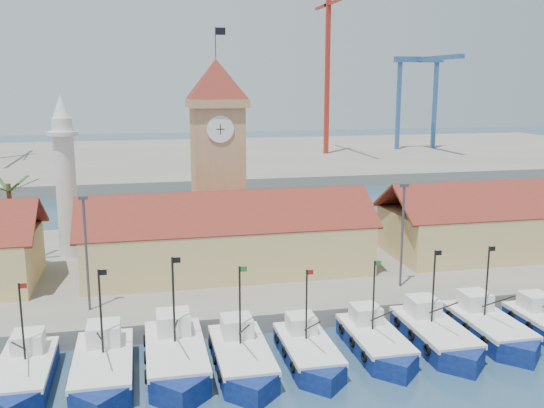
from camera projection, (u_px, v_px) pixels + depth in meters
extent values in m
plane|color=#1B364A|center=(273.00, 385.00, 38.58)|extent=(400.00, 400.00, 0.00)
cube|color=gray|center=(222.00, 265.00, 61.41)|extent=(140.00, 32.00, 1.50)
cube|color=gray|center=(173.00, 159.00, 143.68)|extent=(240.00, 80.00, 2.00)
cube|color=#0B115B|center=(25.00, 377.00, 38.59)|extent=(3.30, 7.47, 1.70)
cube|color=#0B115B|center=(14.00, 407.00, 35.02)|extent=(3.30, 3.30, 1.70)
cube|color=silver|center=(24.00, 365.00, 38.43)|extent=(3.37, 7.68, 0.33)
cube|color=silver|center=(28.00, 342.00, 40.06)|extent=(1.98, 2.07, 1.32)
cylinder|color=black|center=(22.00, 323.00, 38.35)|extent=(0.13, 0.13, 5.28)
cube|color=#A5140F|center=(23.00, 286.00, 37.92)|extent=(0.47, 0.02, 0.33)
cube|color=#0B115B|center=(104.00, 372.00, 39.20)|extent=(3.64, 8.23, 1.87)
cube|color=#0B115B|center=(100.00, 404.00, 35.26)|extent=(3.64, 3.64, 1.87)
cube|color=silver|center=(103.00, 358.00, 39.02)|extent=(3.71, 8.46, 0.36)
cube|color=silver|center=(104.00, 334.00, 40.82)|extent=(2.18, 2.29, 1.46)
cylinder|color=black|center=(101.00, 313.00, 38.94)|extent=(0.15, 0.15, 5.82)
cube|color=black|center=(103.00, 272.00, 38.46)|extent=(0.52, 0.02, 0.36)
cube|color=#0B115B|center=(176.00, 361.00, 40.68)|extent=(3.82, 8.64, 1.96)
cube|color=#0B115B|center=(181.00, 393.00, 36.54)|extent=(3.82, 3.82, 1.96)
cube|color=silver|center=(176.00, 347.00, 40.48)|extent=(3.90, 8.88, 0.38)
cube|color=silver|center=(173.00, 323.00, 42.38)|extent=(2.29, 2.40, 1.53)
cylinder|color=black|center=(174.00, 301.00, 40.40)|extent=(0.15, 0.15, 6.11)
cube|color=black|center=(176.00, 260.00, 39.90)|extent=(0.55, 0.02, 0.38)
cube|color=#0B115B|center=(242.00, 362.00, 40.70)|extent=(3.51, 7.94, 1.80)
cube|color=#0B115B|center=(253.00, 390.00, 36.90)|extent=(3.51, 3.51, 1.80)
cube|color=silver|center=(242.00, 349.00, 40.52)|extent=(3.58, 8.16, 0.35)
cube|color=silver|center=(237.00, 326.00, 42.26)|extent=(2.11, 2.21, 1.40)
cylinder|color=black|center=(240.00, 307.00, 40.44)|extent=(0.14, 0.14, 5.61)
cube|color=#197226|center=(243.00, 269.00, 39.98)|extent=(0.50, 0.02, 0.35)
cube|color=#0B115B|center=(308.00, 355.00, 41.78)|extent=(3.22, 7.29, 1.66)
cube|color=#0B115B|center=(323.00, 380.00, 38.29)|extent=(3.22, 3.22, 1.66)
cube|color=silver|center=(308.00, 344.00, 41.62)|extent=(3.29, 7.49, 0.32)
cube|color=silver|center=(301.00, 323.00, 43.22)|extent=(1.93, 2.02, 1.29)
cylinder|color=black|center=(306.00, 306.00, 41.55)|extent=(0.13, 0.13, 5.15)
cube|color=#A5140F|center=(310.00, 272.00, 41.13)|extent=(0.46, 0.02, 0.32)
cube|color=#0B115B|center=(374.00, 345.00, 43.35)|extent=(3.30, 7.46, 1.70)
cube|color=#0B115B|center=(396.00, 368.00, 39.78)|extent=(3.30, 3.30, 1.70)
cube|color=silver|center=(375.00, 334.00, 43.18)|extent=(3.36, 7.67, 0.33)
cube|color=silver|center=(366.00, 314.00, 44.82)|extent=(1.98, 2.07, 1.32)
cylinder|color=black|center=(374.00, 296.00, 43.11)|extent=(0.13, 0.13, 5.28)
cube|color=#197226|center=(378.00, 263.00, 42.68)|extent=(0.47, 0.02, 0.33)
cube|color=#0B115B|center=(434.00, 338.00, 44.43)|extent=(3.52, 7.96, 1.81)
cube|color=#0B115B|center=(462.00, 362.00, 40.62)|extent=(3.52, 3.52, 1.81)
cube|color=silver|center=(435.00, 326.00, 44.25)|extent=(3.59, 8.18, 0.35)
cube|color=silver|center=(423.00, 306.00, 45.99)|extent=(2.11, 2.21, 1.41)
cylinder|color=black|center=(433.00, 288.00, 44.17)|extent=(0.14, 0.14, 5.63)
cube|color=black|center=(439.00, 253.00, 43.71)|extent=(0.50, 0.02, 0.35)
cube|color=#0B115B|center=(487.00, 331.00, 45.73)|extent=(3.49, 7.89, 1.79)
cube|color=#0B115B|center=(519.00, 353.00, 41.96)|extent=(3.48, 3.48, 1.79)
cube|color=silver|center=(488.00, 320.00, 45.55)|extent=(3.56, 8.11, 0.35)
cube|color=silver|center=(475.00, 301.00, 47.28)|extent=(2.09, 2.19, 1.39)
cylinder|color=black|center=(487.00, 282.00, 45.48)|extent=(0.14, 0.14, 5.58)
cube|color=black|center=(492.00, 249.00, 45.02)|extent=(0.50, 0.02, 0.35)
cube|color=silver|center=(535.00, 302.00, 47.56)|extent=(1.93, 2.02, 1.28)
cube|color=tan|center=(227.00, 246.00, 56.98)|extent=(26.00, 10.00, 4.50)
cube|color=maroon|center=(231.00, 213.00, 53.85)|extent=(27.04, 5.13, 3.21)
cube|color=maroon|center=(223.00, 202.00, 58.64)|extent=(27.04, 5.13, 3.21)
cube|color=tan|center=(528.00, 229.00, 63.73)|extent=(30.00, 10.00, 4.50)
cube|color=maroon|center=(517.00, 190.00, 65.38)|extent=(31.20, 5.13, 3.21)
cube|color=tan|center=(218.00, 181.00, 61.69)|extent=(5.00, 5.00, 15.00)
cube|color=tan|center=(217.00, 103.00, 60.13)|extent=(5.80, 5.80, 0.80)
pyramid|color=maroon|center=(216.00, 79.00, 59.67)|extent=(5.80, 5.80, 4.00)
cylinder|color=white|center=(220.00, 129.00, 58.16)|extent=(2.60, 0.15, 2.60)
cube|color=black|center=(220.00, 129.00, 58.08)|extent=(0.08, 0.02, 1.00)
cube|color=black|center=(220.00, 129.00, 58.08)|extent=(0.80, 0.02, 0.08)
cylinder|color=#3F3F44|center=(215.00, 43.00, 58.98)|extent=(0.10, 0.10, 3.00)
cube|color=black|center=(220.00, 31.00, 58.87)|extent=(1.00, 0.03, 0.70)
cylinder|color=silver|center=(66.00, 188.00, 60.54)|extent=(2.00, 2.00, 14.00)
cylinder|color=silver|center=(63.00, 133.00, 59.45)|extent=(3.00, 3.00, 0.40)
cone|color=silver|center=(61.00, 107.00, 58.94)|extent=(1.80, 1.80, 2.40)
cylinder|color=brown|center=(12.00, 225.00, 58.16)|extent=(0.44, 0.44, 8.00)
cube|color=#24511B|center=(24.00, 185.00, 57.71)|extent=(2.80, 0.35, 1.18)
cube|color=#24511B|center=(18.00, 183.00, 58.72)|extent=(1.71, 2.60, 1.18)
cube|color=#24511B|center=(3.00, 184.00, 58.42)|extent=(1.71, 2.60, 1.18)
cube|color=#24511B|center=(14.00, 187.00, 56.40)|extent=(1.71, 2.60, 1.18)
cylinder|color=#3F3F44|center=(86.00, 254.00, 46.35)|extent=(0.20, 0.20, 9.00)
cube|color=#3F3F44|center=(83.00, 198.00, 45.48)|extent=(0.70, 0.25, 0.25)
cylinder|color=#3F3F44|center=(402.00, 236.00, 51.83)|extent=(0.20, 0.20, 9.00)
cube|color=#3F3F44|center=(404.00, 185.00, 50.96)|extent=(0.70, 0.25, 0.25)
cube|color=#AD251A|center=(327.00, 78.00, 142.86)|extent=(1.00, 1.00, 35.59)
cube|color=#AD251A|center=(322.00, 7.00, 144.32)|extent=(0.60, 10.00, 0.60)
cube|color=#305994|center=(398.00, 106.00, 153.33)|extent=(0.90, 0.90, 22.00)
cube|color=#305994|center=(435.00, 106.00, 155.44)|extent=(0.90, 0.90, 22.00)
cube|color=#305994|center=(419.00, 59.00, 152.11)|extent=(13.00, 1.40, 1.40)
cube|color=#305994|center=(438.00, 58.00, 142.54)|extent=(1.40, 22.00, 1.00)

